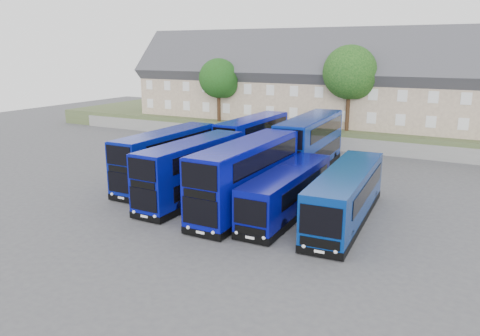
% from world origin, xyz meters
% --- Properties ---
extents(ground, '(120.00, 120.00, 0.00)m').
position_xyz_m(ground, '(0.00, 0.00, 0.00)').
color(ground, '#46464B').
rests_on(ground, ground).
extents(retaining_wall, '(70.00, 0.40, 1.50)m').
position_xyz_m(retaining_wall, '(0.00, 24.00, 0.75)').
color(retaining_wall, slate).
rests_on(retaining_wall, ground).
extents(earth_bank, '(80.00, 20.00, 2.00)m').
position_xyz_m(earth_bank, '(0.00, 34.00, 1.00)').
color(earth_bank, '#4B5731').
rests_on(earth_bank, ground).
extents(terrace_row, '(60.00, 10.40, 11.20)m').
position_xyz_m(terrace_row, '(3.00, 30.00, 6.60)').
color(terrace_row, tan).
rests_on(terrace_row, earth_bank).
extents(dd_front_left, '(2.50, 10.88, 4.32)m').
position_xyz_m(dd_front_left, '(-6.81, 4.52, 2.12)').
color(dd_front_left, navy).
rests_on(dd_front_left, ground).
extents(dd_front_mid, '(2.66, 10.82, 4.28)m').
position_xyz_m(dd_front_mid, '(-2.79, 2.24, 2.10)').
color(dd_front_mid, '#070E84').
rests_on(dd_front_mid, ground).
extents(dd_front_right, '(2.69, 11.71, 4.65)m').
position_xyz_m(dd_front_right, '(1.70, 2.11, 2.29)').
color(dd_front_right, '#070B8A').
rests_on(dd_front_right, ground).
extents(dd_rear_left, '(2.59, 10.96, 4.35)m').
position_xyz_m(dd_rear_left, '(-4.06, 14.58, 2.13)').
color(dd_rear_left, '#08119D').
rests_on(dd_rear_left, ground).
extents(dd_rear_right, '(3.38, 12.28, 4.83)m').
position_xyz_m(dd_rear_right, '(1.75, 14.40, 2.38)').
color(dd_rear_right, navy).
rests_on(dd_rear_right, ground).
extents(coach_east_a, '(2.49, 11.17, 3.04)m').
position_xyz_m(coach_east_a, '(4.50, 2.50, 1.49)').
color(coach_east_a, '#060A78').
rests_on(coach_east_a, ground).
extents(coach_east_b, '(3.30, 12.38, 3.35)m').
position_xyz_m(coach_east_b, '(8.26, 3.09, 1.64)').
color(coach_east_b, navy).
rests_on(coach_east_b, ground).
extents(tree_west, '(4.80, 4.80, 7.65)m').
position_xyz_m(tree_west, '(-13.85, 25.10, 7.05)').
color(tree_west, '#382314').
rests_on(tree_west, earth_bank).
extents(tree_mid, '(5.76, 5.76, 9.18)m').
position_xyz_m(tree_mid, '(2.15, 25.60, 8.07)').
color(tree_mid, '#382314').
rests_on(tree_mid, earth_bank).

